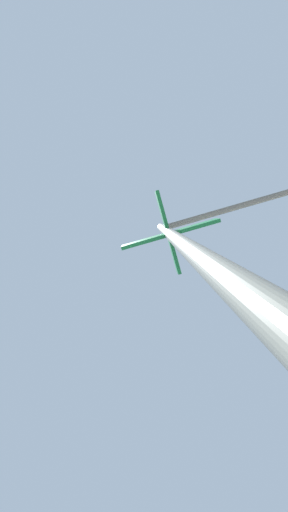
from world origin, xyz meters
The scene contains 0 objects.
Camera 1 is at (-6.50, -7.76, 1.39)m, focal length 19.86 mm.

